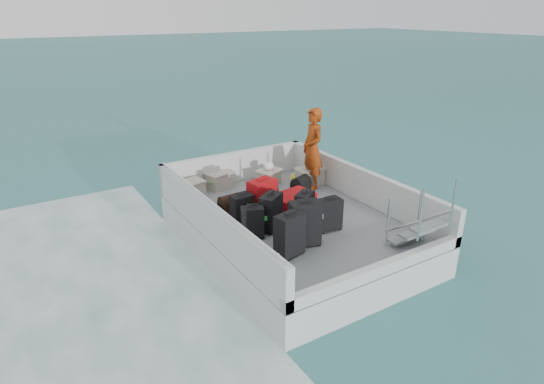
{
  "coord_description": "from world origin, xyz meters",
  "views": [
    {
      "loc": [
        -4.58,
        -6.65,
        4.42
      ],
      "look_at": [
        -0.13,
        0.54,
        1.0
      ],
      "focal_mm": 30.0,
      "sensor_mm": 36.0,
      "label": 1
    }
  ],
  "objects_px": {
    "suitcase_4": "(271,212)",
    "crate_3": "(309,177)",
    "passenger": "(313,149)",
    "suitcase_5": "(262,198)",
    "suitcase_1": "(253,223)",
    "suitcase_8": "(293,202)",
    "crate_1": "(220,181)",
    "crate_0": "(190,190)",
    "suitcase_0": "(290,235)",
    "suitcase_3": "(305,224)",
    "crate_2": "(268,178)",
    "suitcase_7": "(304,208)",
    "suitcase_6": "(329,215)",
    "suitcase_2": "(242,210)"
  },
  "relations": [
    {
      "from": "suitcase_4",
      "to": "crate_3",
      "type": "height_order",
      "value": "suitcase_4"
    },
    {
      "from": "passenger",
      "to": "suitcase_5",
      "type": "bearing_deg",
      "value": -55.42
    },
    {
      "from": "suitcase_1",
      "to": "suitcase_8",
      "type": "bearing_deg",
      "value": 49.27
    },
    {
      "from": "suitcase_4",
      "to": "crate_1",
      "type": "distance_m",
      "value": 2.43
    },
    {
      "from": "passenger",
      "to": "crate_0",
      "type": "bearing_deg",
      "value": -96.45
    },
    {
      "from": "suitcase_0",
      "to": "suitcase_5",
      "type": "xyz_separation_m",
      "value": [
        0.42,
        1.59,
        -0.0
      ]
    },
    {
      "from": "suitcase_3",
      "to": "crate_3",
      "type": "height_order",
      "value": "suitcase_3"
    },
    {
      "from": "suitcase_3",
      "to": "crate_3",
      "type": "relative_size",
      "value": 1.35
    },
    {
      "from": "suitcase_4",
      "to": "crate_2",
      "type": "relative_size",
      "value": 1.29
    },
    {
      "from": "suitcase_0",
      "to": "suitcase_1",
      "type": "bearing_deg",
      "value": 90.8
    },
    {
      "from": "suitcase_7",
      "to": "crate_3",
      "type": "relative_size",
      "value": 1.03
    },
    {
      "from": "suitcase_4",
      "to": "crate_0",
      "type": "height_order",
      "value": "suitcase_4"
    },
    {
      "from": "suitcase_6",
      "to": "passenger",
      "type": "distance_m",
      "value": 2.28
    },
    {
      "from": "suitcase_7",
      "to": "suitcase_8",
      "type": "relative_size",
      "value": 0.71
    },
    {
      "from": "suitcase_4",
      "to": "crate_2",
      "type": "bearing_deg",
      "value": 27.39
    },
    {
      "from": "suitcase_6",
      "to": "passenger",
      "type": "relative_size",
      "value": 0.34
    },
    {
      "from": "crate_1",
      "to": "passenger",
      "type": "xyz_separation_m",
      "value": [
        1.81,
        -1.06,
        0.74
      ]
    },
    {
      "from": "suitcase_2",
      "to": "suitcase_8",
      "type": "height_order",
      "value": "suitcase_2"
    },
    {
      "from": "suitcase_0",
      "to": "crate_3",
      "type": "relative_size",
      "value": 1.27
    },
    {
      "from": "crate_0",
      "to": "passenger",
      "type": "distance_m",
      "value": 2.85
    },
    {
      "from": "suitcase_2",
      "to": "passenger",
      "type": "xyz_separation_m",
      "value": [
        2.27,
        0.88,
        0.62
      ]
    },
    {
      "from": "crate_0",
      "to": "passenger",
      "type": "xyz_separation_m",
      "value": [
        2.63,
        -0.84,
        0.74
      ]
    },
    {
      "from": "crate_1",
      "to": "crate_2",
      "type": "height_order",
      "value": "crate_1"
    },
    {
      "from": "suitcase_0",
      "to": "suitcase_7",
      "type": "height_order",
      "value": "suitcase_0"
    },
    {
      "from": "suitcase_6",
      "to": "crate_0",
      "type": "xyz_separation_m",
      "value": [
        -1.59,
        2.78,
        -0.13
      ]
    },
    {
      "from": "suitcase_8",
      "to": "suitcase_2",
      "type": "bearing_deg",
      "value": 84.91
    },
    {
      "from": "suitcase_1",
      "to": "suitcase_5",
      "type": "bearing_deg",
      "value": 71.48
    },
    {
      "from": "suitcase_1",
      "to": "suitcase_2",
      "type": "relative_size",
      "value": 1.01
    },
    {
      "from": "crate_2",
      "to": "crate_3",
      "type": "distance_m",
      "value": 0.95
    },
    {
      "from": "suitcase_1",
      "to": "suitcase_0",
      "type": "bearing_deg",
      "value": -54.42
    },
    {
      "from": "suitcase_4",
      "to": "crate_0",
      "type": "relative_size",
      "value": 1.2
    },
    {
      "from": "suitcase_1",
      "to": "suitcase_3",
      "type": "bearing_deg",
      "value": -24.57
    },
    {
      "from": "suitcase_0",
      "to": "crate_2",
      "type": "height_order",
      "value": "suitcase_0"
    },
    {
      "from": "suitcase_3",
      "to": "suitcase_5",
      "type": "relative_size",
      "value": 1.07
    },
    {
      "from": "suitcase_1",
      "to": "crate_1",
      "type": "distance_m",
      "value": 2.6
    },
    {
      "from": "suitcase_4",
      "to": "passenger",
      "type": "bearing_deg",
      "value": 2.89
    },
    {
      "from": "suitcase_4",
      "to": "crate_1",
      "type": "height_order",
      "value": "suitcase_4"
    },
    {
      "from": "suitcase_2",
      "to": "suitcase_4",
      "type": "distance_m",
      "value": 0.59
    },
    {
      "from": "suitcase_1",
      "to": "passenger",
      "type": "bearing_deg",
      "value": 54.24
    },
    {
      "from": "crate_1",
      "to": "crate_3",
      "type": "bearing_deg",
      "value": -25.56
    },
    {
      "from": "suitcase_6",
      "to": "passenger",
      "type": "height_order",
      "value": "passenger"
    },
    {
      "from": "suitcase_1",
      "to": "crate_1",
      "type": "xyz_separation_m",
      "value": [
        0.57,
        2.54,
        -0.13
      ]
    },
    {
      "from": "suitcase_5",
      "to": "crate_0",
      "type": "bearing_deg",
      "value": 104.86
    },
    {
      "from": "suitcase_5",
      "to": "suitcase_0",
      "type": "bearing_deg",
      "value": -118.72
    },
    {
      "from": "crate_0",
      "to": "crate_3",
      "type": "height_order",
      "value": "crate_3"
    },
    {
      "from": "suitcase_0",
      "to": "suitcase_3",
      "type": "bearing_deg",
      "value": 10.84
    },
    {
      "from": "suitcase_3",
      "to": "suitcase_4",
      "type": "xyz_separation_m",
      "value": [
        -0.19,
        0.8,
        -0.05
      ]
    },
    {
      "from": "suitcase_3",
      "to": "suitcase_6",
      "type": "xyz_separation_m",
      "value": [
        0.71,
        0.22,
        -0.09
      ]
    },
    {
      "from": "crate_0",
      "to": "crate_2",
      "type": "bearing_deg",
      "value": -5.46
    },
    {
      "from": "suitcase_4",
      "to": "crate_2",
      "type": "xyz_separation_m",
      "value": [
        1.18,
        2.02,
        -0.18
      ]
    }
  ]
}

